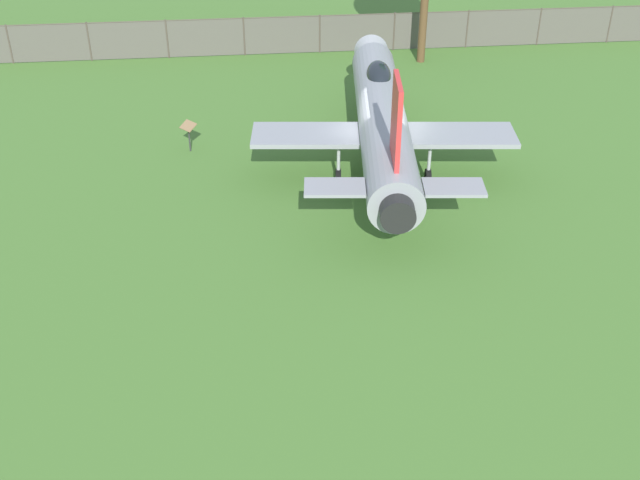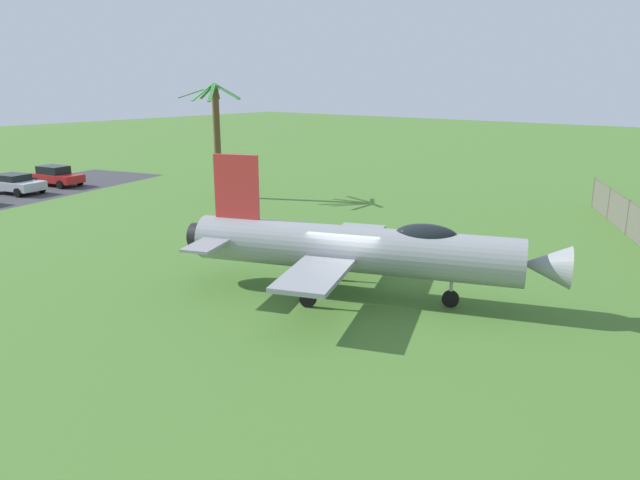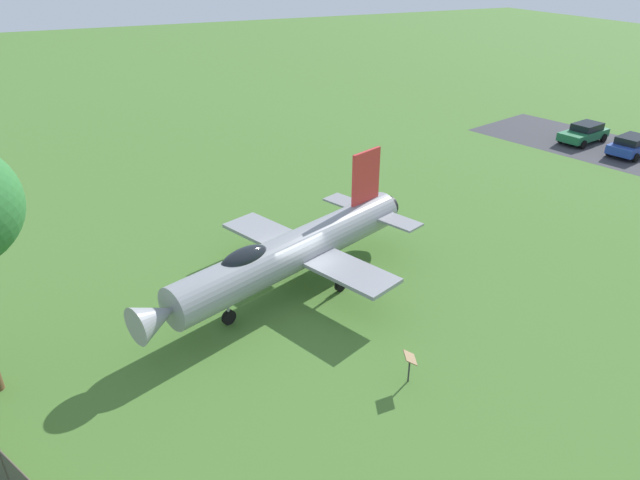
{
  "view_description": "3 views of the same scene",
  "coord_description": "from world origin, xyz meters",
  "views": [
    {
      "loc": [
        -24.61,
        -7.3,
        13.16
      ],
      "look_at": [
        -7.46,
        -0.58,
        1.5
      ],
      "focal_mm": 44.73,
      "sensor_mm": 36.0,
      "label": 1
    },
    {
      "loc": [
        12.04,
        -16.75,
        7.73
      ],
      "look_at": [
        -1.43,
        -0.12,
        1.95
      ],
      "focal_mm": 32.9,
      "sensor_mm": 36.0,
      "label": 2
    },
    {
      "loc": [
        7.78,
        19.32,
        13.09
      ],
      "look_at": [
        -0.7,
        1.03,
        2.68
      ],
      "focal_mm": 31.68,
      "sensor_mm": 36.0,
      "label": 3
    }
  ],
  "objects": [
    {
      "name": "ground_plane",
      "position": [
        0.0,
        0.0,
        0.0
      ],
      "size": [
        200.0,
        200.0,
        0.0
      ],
      "primitive_type": "plane",
      "color": "#47722D"
    },
    {
      "name": "display_jet",
      "position": [
        0.35,
        0.14,
        1.86
      ],
      "size": [
        13.47,
        9.09,
        5.11
      ],
      "rotation": [
        0.0,
        0.0,
        0.37
      ],
      "color": "gray",
      "rests_on": "ground_plane"
    },
    {
      "name": "perimeter_fence",
      "position": [
        10.85,
        6.61,
        0.99
      ],
      "size": [
        16.98,
        32.66,
        1.87
      ],
      "rotation": [
        0.0,
        0.0,
        8.33
      ],
      "color": "#4C4238",
      "rests_on": "ground_plane"
    },
    {
      "name": "shrub_near_fence",
      "position": [
        13.58,
        5.28,
        0.36
      ],
      "size": [
        1.84,
        1.9,
        0.71
      ],
      "color": "#235B26",
      "rests_on": "ground_plane"
    },
    {
      "name": "info_plaque",
      "position": [
        -1.19,
        7.1,
        0.85
      ],
      "size": [
        0.59,
        0.7,
        1.14
      ],
      "color": "#333333",
      "rests_on": "ground_plane"
    }
  ]
}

